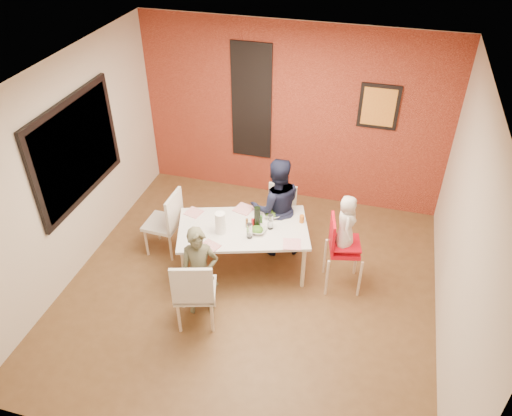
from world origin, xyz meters
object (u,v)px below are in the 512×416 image
(dining_table, at_px, (243,231))
(wine_bottle, at_px, (257,218))
(child_far, at_px, (276,207))
(child_near, at_px, (200,272))
(paper_towel_roll, at_px, (220,223))
(toddler, at_px, (346,223))
(chair_near, at_px, (194,291))
(chair_left, at_px, (168,220))
(chair_far, at_px, (280,211))
(high_chair, at_px, (341,247))

(dining_table, distance_m, wine_bottle, 0.27)
(wine_bottle, bearing_deg, child_far, 72.84)
(child_near, xyz_separation_m, child_far, (0.57, 1.32, 0.10))
(child_near, xyz_separation_m, paper_towel_roll, (0.03, 0.67, 0.21))
(toddler, distance_m, wine_bottle, 1.09)
(chair_near, bearing_deg, chair_left, -70.60)
(chair_left, bearing_deg, toddler, 91.19)
(paper_towel_roll, bearing_deg, child_far, 50.18)
(dining_table, distance_m, child_far, 0.59)
(chair_far, xyz_separation_m, chair_left, (-1.37, -0.66, 0.06))
(child_far, relative_size, paper_towel_roll, 4.92)
(chair_near, relative_size, chair_left, 1.04)
(chair_near, height_order, paper_towel_roll, chair_near)
(chair_left, relative_size, child_near, 0.79)
(dining_table, xyz_separation_m, high_chair, (1.22, 0.03, 0.00))
(chair_left, xyz_separation_m, high_chair, (2.28, -0.03, 0.08))
(chair_far, relative_size, child_near, 0.70)
(chair_far, bearing_deg, dining_table, -110.57)
(wine_bottle, bearing_deg, high_chair, -0.92)
(chair_far, relative_size, chair_left, 0.89)
(high_chair, relative_size, wine_bottle, 3.35)
(chair_far, height_order, chair_left, chair_left)
(chair_left, relative_size, toddler, 1.29)
(chair_left, bearing_deg, chair_near, 37.46)
(high_chair, relative_size, child_far, 0.72)
(child_far, bearing_deg, wine_bottle, 50.88)
(chair_near, distance_m, toddler, 1.90)
(child_near, relative_size, child_far, 0.85)
(chair_near, distance_m, child_near, 0.25)
(paper_towel_roll, bearing_deg, wine_bottle, 27.17)
(chair_far, distance_m, toddler, 1.26)
(child_near, relative_size, toddler, 1.64)
(chair_far, relative_size, wine_bottle, 2.77)
(chair_far, bearing_deg, toddler, -33.70)
(chair_far, distance_m, paper_towel_roll, 1.10)
(chair_left, bearing_deg, chair_far, 117.59)
(chair_far, bearing_deg, chair_near, -104.46)
(dining_table, bearing_deg, paper_towel_roll, -145.93)
(child_far, distance_m, paper_towel_roll, 0.86)
(dining_table, distance_m, paper_towel_roll, 0.35)
(wine_bottle, xyz_separation_m, paper_towel_roll, (-0.41, -0.21, -0.01))
(chair_left, bearing_deg, dining_table, 88.36)
(chair_left, xyz_separation_m, paper_towel_roll, (0.82, -0.22, 0.28))
(child_near, bearing_deg, chair_near, -105.20)
(chair_near, distance_m, wine_bottle, 1.23)
(chair_left, xyz_separation_m, child_near, (0.79, -0.89, 0.07))
(dining_table, bearing_deg, child_far, 58.09)
(chair_left, bearing_deg, paper_towel_roll, 76.54)
(dining_table, height_order, high_chair, high_chair)
(chair_near, bearing_deg, toddler, -159.40)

